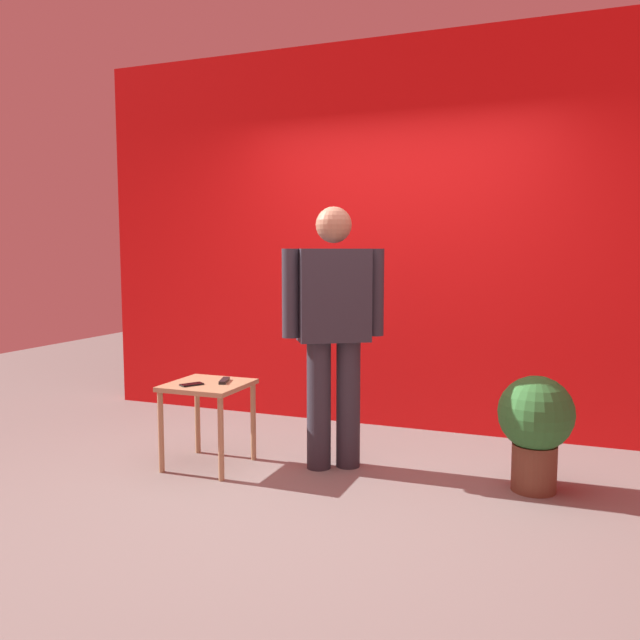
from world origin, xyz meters
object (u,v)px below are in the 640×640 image
at_px(standing_person, 333,324).
at_px(cell_phone, 192,384).
at_px(side_table, 208,396).
at_px(potted_plant, 536,423).
at_px(tv_remote, 224,381).

distance_m(standing_person, cell_phone, 0.99).
relative_size(standing_person, side_table, 3.04).
xyz_separation_m(cell_phone, potted_plant, (2.08, 0.40, -0.15)).
relative_size(standing_person, potted_plant, 2.46).
bearing_deg(cell_phone, side_table, 91.66).
bearing_deg(side_table, potted_plant, 8.52).
bearing_deg(cell_phone, standing_person, 56.36).
relative_size(side_table, cell_phone, 3.86).
xyz_separation_m(standing_person, side_table, (-0.77, -0.28, -0.48)).
bearing_deg(tv_remote, standing_person, -1.74).
relative_size(cell_phone, tv_remote, 0.85).
xyz_separation_m(side_table, tv_remote, (0.09, 0.06, 0.10)).
xyz_separation_m(standing_person, tv_remote, (-0.68, -0.21, -0.38)).
bearing_deg(side_table, standing_person, 19.63).
distance_m(cell_phone, tv_remote, 0.22).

